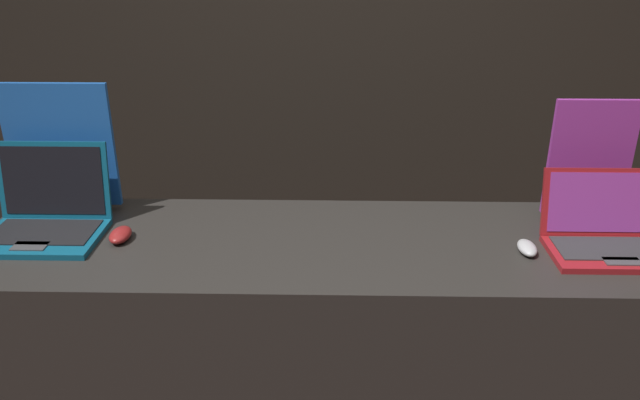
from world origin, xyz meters
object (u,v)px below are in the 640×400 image
at_px(laptop_front, 46,215).
at_px(mouse_back, 527,248).
at_px(mouse_front, 120,235).
at_px(laptop_back, 608,233).
at_px(promo_stand_back, 589,164).
at_px(promo_stand_front, 61,151).

distance_m(laptop_front, mouse_back, 1.62).
bearing_deg(mouse_back, mouse_front, 177.46).
relative_size(laptop_back, mouse_back, 3.69).
xyz_separation_m(laptop_front, promo_stand_back, (1.88, 0.16, 0.14)).
bearing_deg(mouse_back, promo_stand_back, 45.25).
relative_size(laptop_front, promo_stand_back, 0.89).
bearing_deg(promo_stand_front, mouse_front, -42.85).
height_order(laptop_back, promo_stand_back, promo_stand_back).
distance_m(mouse_back, promo_stand_back, 0.42).
relative_size(laptop_front, mouse_front, 3.34).
distance_m(laptop_front, promo_stand_back, 1.89).
bearing_deg(mouse_front, mouse_back, -2.54).
xyz_separation_m(mouse_front, promo_stand_front, (-0.27, 0.25, 0.21)).
relative_size(mouse_front, promo_stand_back, 0.27).
bearing_deg(laptop_front, promo_stand_back, 4.73).
bearing_deg(laptop_front, laptop_back, -2.50).
bearing_deg(promo_stand_back, laptop_back, -90.00).
bearing_deg(mouse_back, promo_stand_front, 169.22).
xyz_separation_m(laptop_front, promo_stand_front, (-0.00, 0.19, 0.16)).
distance_m(laptop_back, mouse_back, 0.27).
distance_m(mouse_front, mouse_back, 1.35).
relative_size(mouse_front, mouse_back, 1.09).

